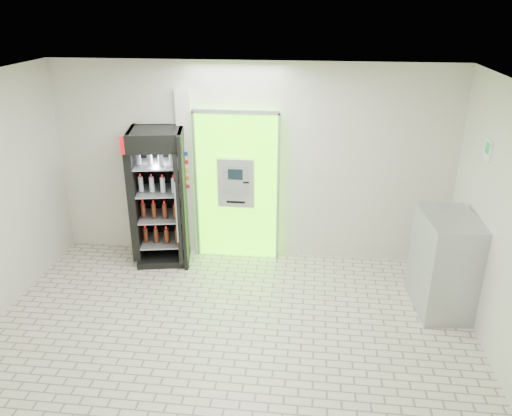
# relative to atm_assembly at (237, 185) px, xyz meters

# --- Properties ---
(ground) EXTENTS (6.00, 6.00, 0.00)m
(ground) POSITION_rel_atm_assembly_xyz_m (0.20, -2.41, -1.17)
(ground) COLOR beige
(ground) RESTS_ON ground
(room_shell) EXTENTS (6.00, 6.00, 6.00)m
(room_shell) POSITION_rel_atm_assembly_xyz_m (0.20, -2.41, 0.67)
(room_shell) COLOR beige
(room_shell) RESTS_ON ground
(atm_assembly) EXTENTS (1.30, 0.24, 2.33)m
(atm_assembly) POSITION_rel_atm_assembly_xyz_m (0.00, 0.00, 0.00)
(atm_assembly) COLOR #53F908
(atm_assembly) RESTS_ON ground
(pillar) EXTENTS (0.22, 0.11, 2.60)m
(pillar) POSITION_rel_atm_assembly_xyz_m (-0.78, 0.04, 0.13)
(pillar) COLOR silver
(pillar) RESTS_ON ground
(beverage_cooler) EXTENTS (0.89, 0.85, 2.07)m
(beverage_cooler) POSITION_rel_atm_assembly_xyz_m (-1.12, -0.26, -0.18)
(beverage_cooler) COLOR black
(beverage_cooler) RESTS_ON ground
(steel_cabinet) EXTENTS (0.74, 1.03, 1.30)m
(steel_cabinet) POSITION_rel_atm_assembly_xyz_m (2.87, -1.16, -0.52)
(steel_cabinet) COLOR #A2A4AA
(steel_cabinet) RESTS_ON ground
(exit_sign) EXTENTS (0.02, 0.22, 0.26)m
(exit_sign) POSITION_rel_atm_assembly_xyz_m (3.19, -1.01, 0.95)
(exit_sign) COLOR white
(exit_sign) RESTS_ON room_shell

